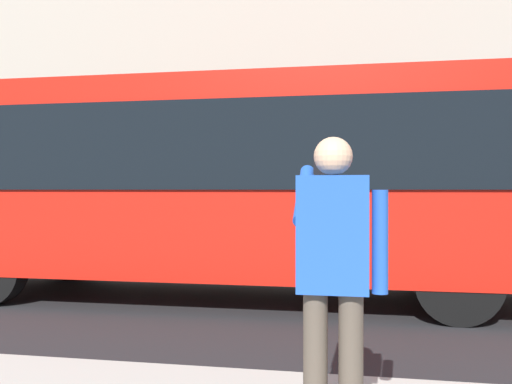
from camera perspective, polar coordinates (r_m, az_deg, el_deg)
ground_plane at (r=7.89m, az=11.84°, el=-11.08°), size 60.00×60.00×0.00m
building_facade_far at (r=15.20m, az=11.36°, el=17.22°), size 28.00×1.55×12.00m
red_bus at (r=7.99m, az=-3.22°, el=1.20°), size 9.05×2.54×3.08m
pedestrian_photographer at (r=3.21m, az=7.99°, el=-7.10°), size 0.53×0.52×1.70m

